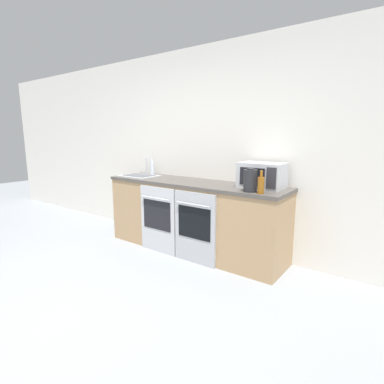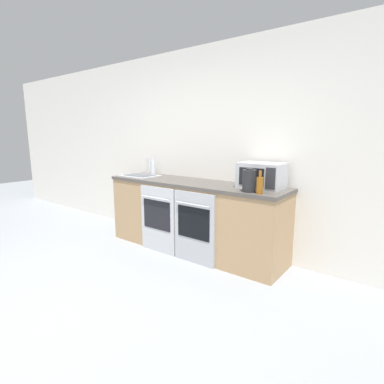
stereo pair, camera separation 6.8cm
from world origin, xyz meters
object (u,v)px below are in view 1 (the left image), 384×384
at_px(oven_right, 195,228).
at_px(kettle, 250,181).
at_px(bottle_clear, 152,168).
at_px(sink, 140,175).
at_px(microwave, 262,175).
at_px(bottle_amber, 261,185).
at_px(oven_left, 158,219).

xyz_separation_m(oven_right, kettle, (0.62, 0.12, 0.59)).
relative_size(bottle_clear, kettle, 1.07).
xyz_separation_m(kettle, sink, (-1.77, 0.14, -0.10)).
distance_m(bottle_clear, kettle, 1.80).
relative_size(bottle_clear, sink, 0.52).
height_order(microwave, sink, microwave).
bearing_deg(microwave, bottle_amber, -68.03).
xyz_separation_m(bottle_clear, kettle, (1.76, -0.38, 0.02)).
bearing_deg(bottle_amber, kettle, 164.91).
distance_m(bottle_amber, kettle, 0.14).
bearing_deg(bottle_clear, oven_right, -23.80).
bearing_deg(bottle_clear, kettle, -12.27).
height_order(oven_right, sink, sink).
distance_m(bottle_clear, sink, 0.26).
height_order(bottle_clear, bottle_amber, bottle_clear).
distance_m(oven_right, kettle, 0.87).
distance_m(oven_right, bottle_clear, 1.37).
bearing_deg(microwave, sink, -175.10).
xyz_separation_m(microwave, bottle_clear, (-1.76, 0.10, -0.04)).
distance_m(microwave, bottle_amber, 0.35).
bearing_deg(kettle, oven_right, -168.98).
relative_size(microwave, bottle_clear, 1.85).
relative_size(oven_right, bottle_clear, 3.29).
distance_m(oven_right, microwave, 0.97).
height_order(kettle, sink, sink).
relative_size(oven_right, kettle, 3.52).
relative_size(oven_left, bottle_amber, 3.63).
height_order(bottle_amber, kettle, kettle).
bearing_deg(bottle_clear, oven_left, -41.92).
relative_size(kettle, sink, 0.48).
xyz_separation_m(microwave, kettle, (-0.00, -0.29, -0.02)).
bearing_deg(oven_left, bottle_amber, 3.64).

